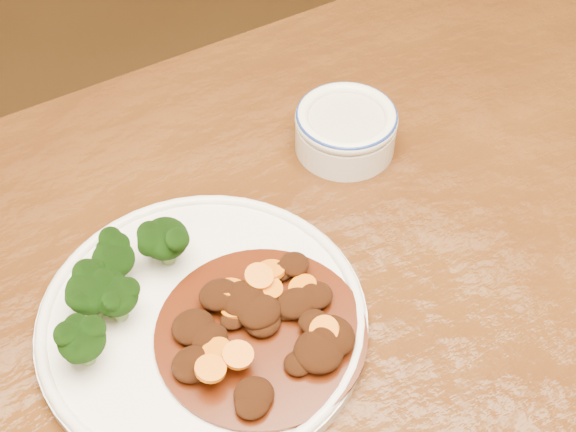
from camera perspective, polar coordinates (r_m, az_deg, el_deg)
dining_table at (r=0.82m, az=3.36°, el=-11.13°), size 1.52×0.93×0.75m
dinner_plate at (r=0.75m, az=-6.10°, el=-7.33°), size 0.31×0.31×0.02m
broccoli_florets at (r=0.74m, az=-12.17°, el=-4.68°), size 0.15×0.11×0.05m
mince_stew at (r=0.73m, az=-1.89°, el=-7.90°), size 0.19×0.19×0.03m
dip_bowl at (r=0.89m, az=4.13°, el=6.26°), size 0.11×0.11×0.05m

